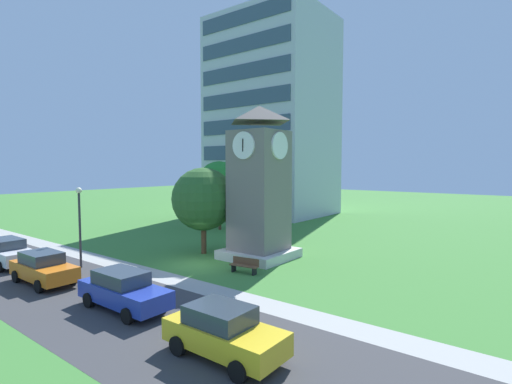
# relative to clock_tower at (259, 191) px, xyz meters

# --- Properties ---
(ground_plane) EXTENTS (160.00, 160.00, 0.00)m
(ground_plane) POSITION_rel_clock_tower_xyz_m (-2.07, -3.83, -4.64)
(ground_plane) COLOR #3D7A33
(street_asphalt) EXTENTS (120.00, 7.20, 0.01)m
(street_asphalt) POSITION_rel_clock_tower_xyz_m (-2.07, -11.38, -4.63)
(street_asphalt) COLOR #38383A
(street_asphalt) RESTS_ON ground
(kerb_strip) EXTENTS (120.00, 1.60, 0.01)m
(kerb_strip) POSITION_rel_clock_tower_xyz_m (-2.07, -6.98, -4.63)
(kerb_strip) COLOR #9E9E99
(kerb_strip) RESTS_ON ground
(office_building) EXTENTS (14.50, 12.07, 25.60)m
(office_building) POSITION_rel_clock_tower_xyz_m (-13.75, 21.10, 8.16)
(office_building) COLOR #B7BCC6
(office_building) RESTS_ON ground
(clock_tower) EXTENTS (4.36, 4.36, 10.38)m
(clock_tower) POSITION_rel_clock_tower_xyz_m (0.00, 0.00, 0.00)
(clock_tower) COLOR slate
(clock_tower) RESTS_ON ground
(park_bench) EXTENTS (1.85, 0.71, 0.88)m
(park_bench) POSITION_rel_clock_tower_xyz_m (1.55, -3.49, -4.18)
(park_bench) COLOR brown
(park_bench) RESTS_ON ground
(street_lamp) EXTENTS (0.36, 0.36, 5.01)m
(street_lamp) POSITION_rel_clock_tower_xyz_m (-7.32, -8.78, -1.46)
(street_lamp) COLOR #333338
(street_lamp) RESTS_ON ground
(tree_by_building) EXTENTS (4.54, 4.54, 6.23)m
(tree_by_building) POSITION_rel_clock_tower_xyz_m (-4.00, -1.36, -0.68)
(tree_by_building) COLOR #513823
(tree_by_building) RESTS_ON ground
(tree_near_tower) EXTENTS (4.60, 4.60, 6.83)m
(tree_near_tower) POSITION_rel_clock_tower_xyz_m (-10.23, 7.06, -0.12)
(tree_near_tower) COLOR #513823
(tree_near_tower) RESTS_ON ground
(parked_car_white) EXTENTS (4.80, 2.00, 1.69)m
(parked_car_white) POSITION_rel_clock_tower_xyz_m (-11.65, -11.35, -3.78)
(parked_car_white) COLOR silver
(parked_car_white) RESTS_ON ground
(parked_car_orange) EXTENTS (4.51, 1.94, 1.69)m
(parked_car_orange) POSITION_rel_clock_tower_xyz_m (-5.80, -11.65, -3.78)
(parked_car_orange) COLOR orange
(parked_car_orange) RESTS_ON ground
(parked_car_blue) EXTENTS (4.78, 1.93, 1.69)m
(parked_car_blue) POSITION_rel_clock_tower_xyz_m (0.91, -11.18, -3.78)
(parked_car_blue) COLOR #23389E
(parked_car_blue) RESTS_ON ground
(parked_car_yellow) EXTENTS (4.25, 1.98, 1.69)m
(parked_car_yellow) POSITION_rel_clock_tower_xyz_m (7.28, -11.62, -3.78)
(parked_car_yellow) COLOR gold
(parked_car_yellow) RESTS_ON ground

